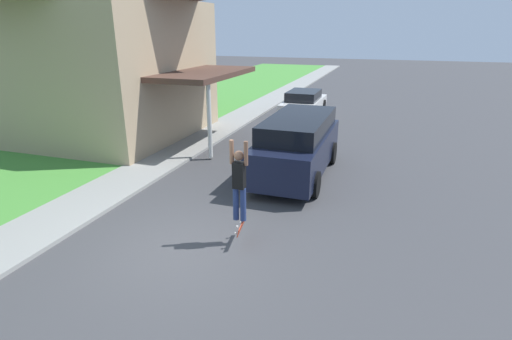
# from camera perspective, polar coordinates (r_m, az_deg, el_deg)

# --- Properties ---
(ground_plane) EXTENTS (120.00, 120.00, 0.00)m
(ground_plane) POSITION_cam_1_polar(r_m,az_deg,el_deg) (9.11, -10.90, -10.97)
(ground_plane) COLOR #3D3D3F
(lawn) EXTENTS (10.00, 80.00, 0.08)m
(lawn) POSITION_cam_1_polar(r_m,az_deg,el_deg) (18.13, -23.85, 3.40)
(lawn) COLOR #478E38
(lawn) RESTS_ON ground_plane
(sidewalk) EXTENTS (1.80, 80.00, 0.10)m
(sidewalk) POSITION_cam_1_polar(r_m,az_deg,el_deg) (15.55, -11.73, 2.24)
(sidewalk) COLOR gray
(sidewalk) RESTS_ON ground_plane
(house) EXTENTS (11.16, 8.27, 8.07)m
(house) POSITION_cam_1_polar(r_m,az_deg,el_deg) (19.23, -22.68, 17.29)
(house) COLOR tan
(house) RESTS_ON lawn
(suv_parked) EXTENTS (2.06, 5.18, 1.95)m
(suv_parked) POSITION_cam_1_polar(r_m,az_deg,el_deg) (12.97, 5.95, 3.65)
(suv_parked) COLOR black
(suv_parked) RESTS_ON ground_plane
(car_down_street) EXTENTS (1.96, 4.50, 1.33)m
(car_down_street) POSITION_cam_1_polar(r_m,az_deg,el_deg) (22.71, 6.82, 9.45)
(car_down_street) COLOR silver
(car_down_street) RESTS_ON ground_plane
(skateboarder) EXTENTS (0.41, 0.21, 1.82)m
(skateboarder) POSITION_cam_1_polar(r_m,az_deg,el_deg) (8.54, -2.42, -1.52)
(skateboarder) COLOR navy
(skateboarder) RESTS_ON ground_plane
(skateboard) EXTENTS (0.21, 0.77, 0.24)m
(skateboard) POSITION_cam_1_polar(r_m,az_deg,el_deg) (8.98, -2.12, -7.91)
(skateboard) COLOR #B73D23
(skateboard) RESTS_ON ground_plane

